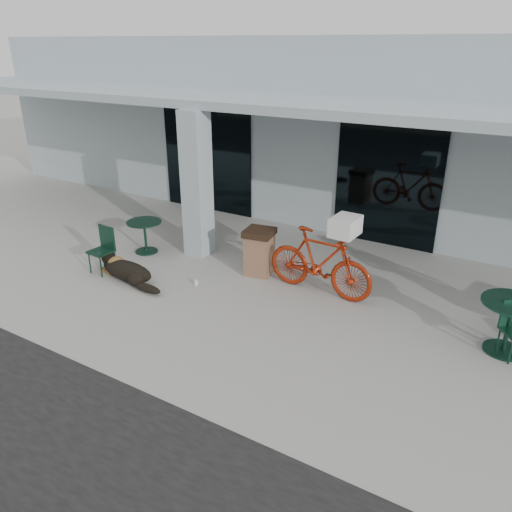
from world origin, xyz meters
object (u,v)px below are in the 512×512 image
Objects in this scene: cafe_chair_near at (101,251)px; trash_receptacle at (259,252)px; dog at (127,270)px; cafe_table_near at (145,237)px; bicycle at (320,262)px; cafe_table_far at (508,327)px.

cafe_chair_near is 3.21m from trash_receptacle.
dog is 1.47m from cafe_table_near.
dog is at bearing 2.95° from cafe_chair_near.
bicycle is 3.77m from dog.
bicycle reaches higher than cafe_table_far.
cafe_table_near is 0.81× the size of cafe_chair_near.
cafe_table_far is at bearing 12.87° from cafe_chair_near.
cafe_chair_near reaches higher than cafe_table_far.
cafe_table_near is 0.81× the size of trash_receptacle.
cafe_chair_near is at bearing -90.82° from cafe_table_near.
dog is at bearing -170.17° from cafe_table_far.
cafe_table_near is (-4.15, -0.19, -0.27)m from bicycle.
cafe_chair_near is 1.00× the size of trash_receptacle.
trash_receptacle reaches higher than cafe_chair_near.
cafe_chair_near reaches higher than dog.
cafe_table_far reaches higher than dog.
cafe_table_near is at bearing 93.26° from cafe_chair_near.
bicycle reaches higher than cafe_table_near.
bicycle is at bearing 23.43° from cafe_chair_near.
bicycle reaches higher than cafe_chair_near.
dog is 1.44× the size of trash_receptacle.
cafe_table_far is at bearing -5.72° from trash_receptacle.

